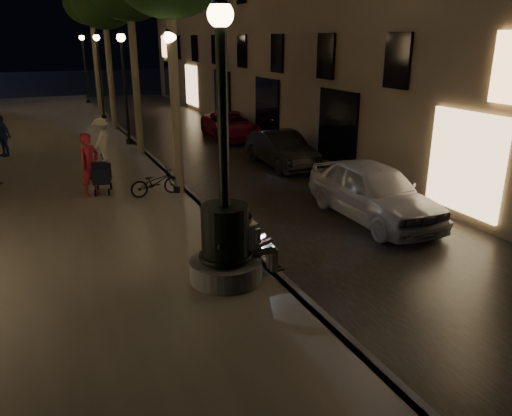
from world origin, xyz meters
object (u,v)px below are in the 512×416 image
seated_man_laptop (255,241)px  car_second (281,149)px  car_third (230,125)px  pedestrian_red (90,165)px  tree_far (90,5)px  lamp_curb_b (124,73)px  lamp_curb_c (99,64)px  fountain_lamppost (225,230)px  pedestrian_white (102,140)px  stroller (102,174)px  lamp_curb_a (173,90)px  bicycle (156,182)px  pedestrian_blue (2,136)px  lamp_curb_d (84,59)px  tree_third (104,4)px  car_front (374,191)px

seated_man_laptop → car_second: seated_man_laptop is taller
car_third → pedestrian_red: 10.54m
tree_far → lamp_curb_b: size_ratio=1.56×
lamp_curb_c → pedestrian_red: size_ratio=2.59×
lamp_curb_b → pedestrian_red: size_ratio=2.59×
fountain_lamppost → pedestrian_white: fountain_lamppost is taller
stroller → car_third: size_ratio=0.26×
lamp_curb_a → bicycle: (-0.68, -0.08, -2.64)m
seated_man_laptop → pedestrian_blue: bearing=109.9°
tree_far → lamp_curb_d: bearing=90.8°
tree_third → car_front: size_ratio=1.59×
car_third → lamp_curb_a: bearing=-115.2°
car_second → bicycle: (-5.34, -2.39, -0.06)m
pedestrian_red → pedestrian_white: size_ratio=1.12×
lamp_curb_a → stroller: size_ratio=4.14×
lamp_curb_b → pedestrian_red: (-2.41, -7.28, -2.11)m
lamp_curb_d → pedestrian_white: (-1.54, -19.15, -2.21)m
stroller → pedestrian_blue: pedestrian_blue is taller
lamp_curb_c → tree_far: bearing=87.7°
tree_third → car_second: (4.66, -9.69, -5.48)m
seated_man_laptop → bicycle: 5.95m
car_second → pedestrian_blue: size_ratio=2.45×
car_third → bicycle: (-5.59, -8.37, -0.03)m
tree_far → tree_third: bearing=-90.8°
car_front → car_third: car_front is taller
pedestrian_white → fountain_lamppost: bearing=38.3°
lamp_curb_a → pedestrian_white: lamp_curb_a is taller
lamp_curb_a → stroller: (-2.09, 0.81, -2.45)m
tree_third → car_third: (4.90, -3.71, -5.51)m
pedestrian_white → lamp_curb_a: bearing=51.5°
car_second → car_third: (0.25, 5.98, -0.03)m
lamp_curb_d → pedestrian_white: lamp_curb_d is taller
fountain_lamppost → seated_man_laptop: fountain_lamppost is taller
tree_far → stroller: bearing=-97.2°
tree_far → pedestrian_blue: size_ratio=4.59×
pedestrian_white → tree_third: bearing=-158.3°
tree_third → car_front: (4.30, -15.88, -5.37)m
car_front → pedestrian_white: size_ratio=2.73×
lamp_curb_b → pedestrian_red: bearing=-108.3°
lamp_curb_a → lamp_curb_c: same height
bicycle → tree_third: bearing=-7.8°
tree_far → lamp_curb_b: (-0.08, -10.00, -3.20)m
seated_man_laptop → car_front: bearing=25.8°
lamp_curb_b → seated_man_laptop: bearing=-90.4°
fountain_lamppost → pedestrian_red: size_ratio=2.80×
fountain_lamppost → car_front: 5.45m
stroller → car_third: 10.23m
car_second → stroller: bearing=-167.2°
lamp_curb_d → pedestrian_blue: lamp_curb_d is taller
pedestrian_red → lamp_curb_b: bearing=36.1°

